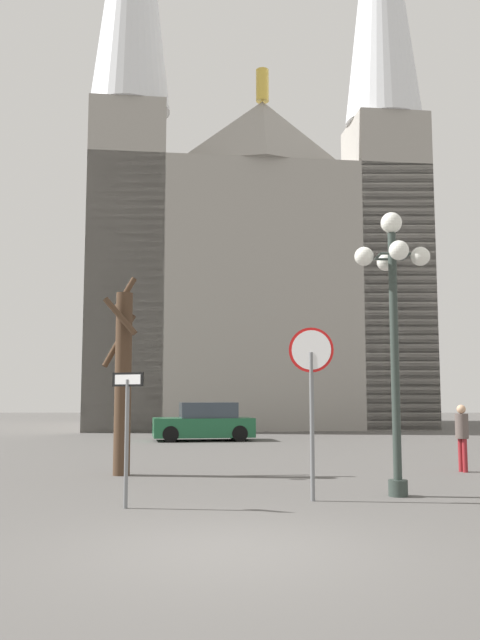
# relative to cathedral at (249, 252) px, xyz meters

# --- Properties ---
(ground_plane) EXTENTS (120.00, 120.00, 0.00)m
(ground_plane) POSITION_rel_cathedral_xyz_m (-0.81, -31.04, -10.39)
(ground_plane) COLOR #514F4C
(cathedral) EXTENTS (19.92, 15.63, 37.21)m
(cathedral) POSITION_rel_cathedral_xyz_m (0.00, 0.00, 0.00)
(cathedral) COLOR gray
(cathedral) RESTS_ON ground
(stop_sign) EXTENTS (0.81, 0.24, 3.10)m
(stop_sign) POSITION_rel_cathedral_xyz_m (0.60, -27.32, -8.19)
(stop_sign) COLOR slate
(stop_sign) RESTS_ON ground
(one_way_arrow_sign) EXTENTS (0.58, 0.32, 2.26)m
(one_way_arrow_sign) POSITION_rel_cathedral_xyz_m (-2.61, -28.09, -8.96)
(one_way_arrow_sign) COLOR slate
(one_way_arrow_sign) RESTS_ON ground
(street_lamp) EXTENTS (1.46, 1.46, 5.41)m
(street_lamp) POSITION_rel_cathedral_xyz_m (2.24, -26.78, -6.71)
(street_lamp) COLOR #2D3833
(street_lamp) RESTS_ON ground
(bare_tree) EXTENTS (0.96, 1.04, 4.76)m
(bare_tree) POSITION_rel_cathedral_xyz_m (-3.50, -23.53, -8.09)
(bare_tree) COLOR #473323
(bare_tree) RESTS_ON ground
(parked_car_near_green) EXTENTS (4.30, 2.43, 1.55)m
(parked_car_near_green) POSITION_rel_cathedral_xyz_m (-2.16, -11.83, -9.67)
(parked_car_near_green) COLOR #1E5B38
(parked_car_near_green) RESTS_ON ground
(pedestrian_walking) EXTENTS (0.32, 0.32, 1.63)m
(pedestrian_walking) POSITION_rel_cathedral_xyz_m (4.75, -22.88, -9.40)
(pedestrian_walking) COLOR maroon
(pedestrian_walking) RESTS_ON ground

